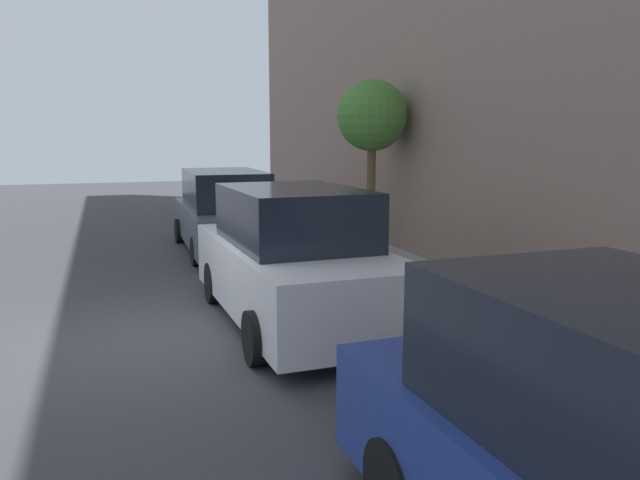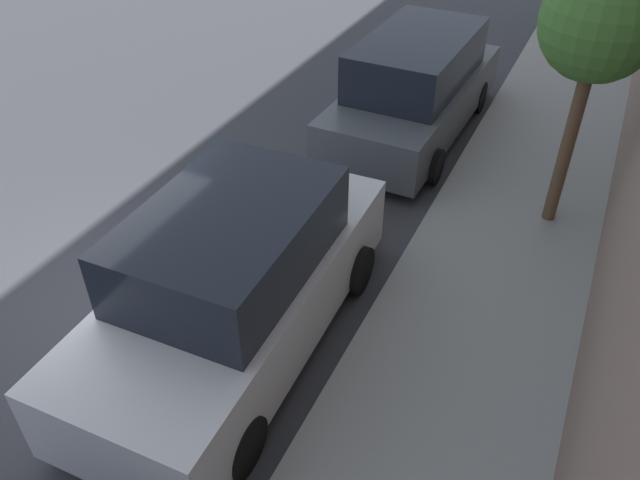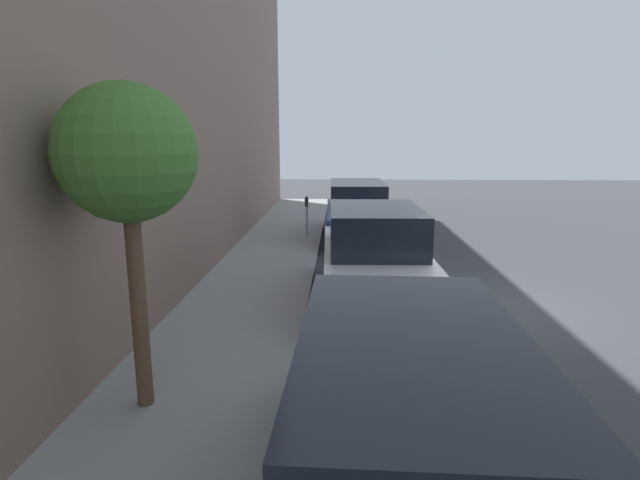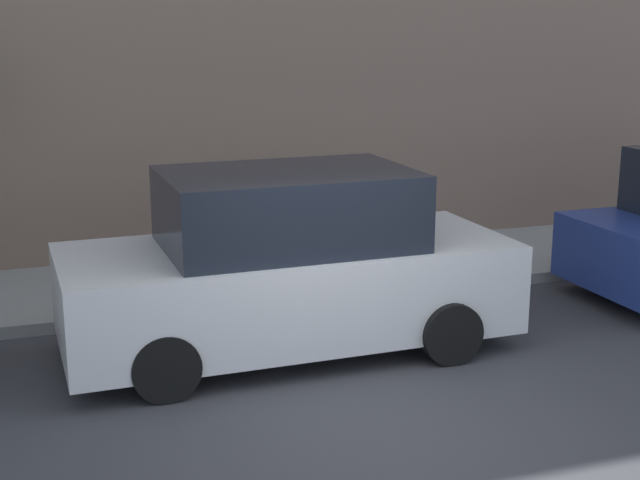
{
  "view_description": "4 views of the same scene",
  "coord_description": "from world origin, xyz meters",
  "px_view_note": "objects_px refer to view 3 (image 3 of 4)",
  "views": [
    {
      "loc": [
        -0.34,
        -8.32,
        2.71
      ],
      "look_at": [
        3.0,
        1.31,
        1.0
      ],
      "focal_mm": 35.0,
      "sensor_mm": 36.0,
      "label": 1
    },
    {
      "loc": [
        5.4,
        -4.29,
        5.7
      ],
      "look_at": [
        2.77,
        1.23,
        1.0
      ],
      "focal_mm": 35.0,
      "sensor_mm": 36.0,
      "label": 2
    },
    {
      "loc": [
        2.88,
        9.68,
        3.31
      ],
      "look_at": [
        3.34,
        -1.46,
        1.0
      ],
      "focal_mm": 28.0,
      "sensor_mm": 36.0,
      "label": 3
    },
    {
      "loc": [
        -6.62,
        2.76,
        3.51
      ],
      "look_at": [
        2.99,
        -0.47,
        1.0
      ],
      "focal_mm": 50.0,
      "sensor_mm": 36.0,
      "label": 4
    }
  ],
  "objects_px": {
    "parking_meter_near": "(307,212)",
    "street_tree": "(127,157)",
    "parked_suv_second": "(374,261)",
    "parked_minivan_third": "(409,453)",
    "parked_minivan_nearest": "(357,212)"
  },
  "relations": [
    {
      "from": "parking_meter_near",
      "to": "street_tree",
      "type": "xyz_separation_m",
      "value": [
        1.26,
        10.23,
        2.12
      ]
    },
    {
      "from": "parked_suv_second",
      "to": "parked_minivan_third",
      "type": "height_order",
      "value": "parked_suv_second"
    },
    {
      "from": "parked_minivan_third",
      "to": "street_tree",
      "type": "relative_size",
      "value": 1.32
    },
    {
      "from": "parked_minivan_nearest",
      "to": "parked_minivan_third",
      "type": "distance_m",
      "value": 12.5
    },
    {
      "from": "parked_minivan_nearest",
      "to": "parked_suv_second",
      "type": "bearing_deg",
      "value": 91.31
    },
    {
      "from": "street_tree",
      "to": "parked_minivan_third",
      "type": "bearing_deg",
      "value": 145.63
    },
    {
      "from": "parked_minivan_third",
      "to": "parking_meter_near",
      "type": "xyz_separation_m",
      "value": [
        1.62,
        -12.19,
        0.05
      ]
    },
    {
      "from": "parked_minivan_nearest",
      "to": "street_tree",
      "type": "distance_m",
      "value": 11.13
    },
    {
      "from": "parked_suv_second",
      "to": "parked_minivan_third",
      "type": "xyz_separation_m",
      "value": [
        0.13,
        6.07,
        -0.01
      ]
    },
    {
      "from": "parked_minivan_nearest",
      "to": "street_tree",
      "type": "relative_size",
      "value": 1.31
    },
    {
      "from": "street_tree",
      "to": "parked_suv_second",
      "type": "bearing_deg",
      "value": -126.29
    },
    {
      "from": "parked_suv_second",
      "to": "street_tree",
      "type": "relative_size",
      "value": 1.29
    },
    {
      "from": "parked_minivan_nearest",
      "to": "street_tree",
      "type": "bearing_deg",
      "value": 74.8
    },
    {
      "from": "parked_suv_second",
      "to": "parking_meter_near",
      "type": "height_order",
      "value": "parked_suv_second"
    },
    {
      "from": "parked_minivan_nearest",
      "to": "parked_suv_second",
      "type": "height_order",
      "value": "parked_suv_second"
    }
  ]
}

